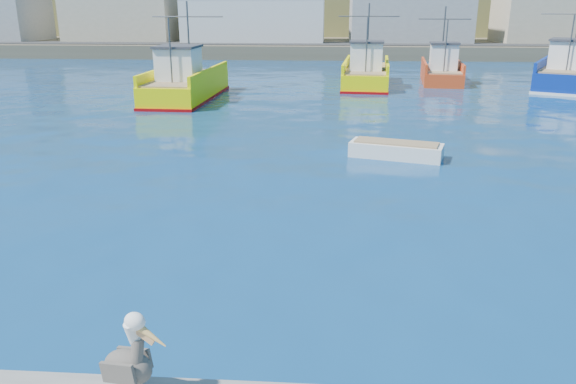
% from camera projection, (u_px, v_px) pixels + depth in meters
% --- Properties ---
extents(ground, '(260.00, 260.00, 0.00)m').
position_uv_depth(ground, '(335.00, 313.00, 11.60)').
color(ground, '#062851').
rests_on(ground, ground).
extents(trawler_yellow_a, '(4.92, 10.88, 6.45)m').
position_uv_depth(trawler_yellow_a, '(186.00, 84.00, 38.17)').
color(trawler_yellow_a, '#FFF400').
rests_on(trawler_yellow_a, ground).
extents(trawler_yellow_b, '(4.78, 10.35, 6.36)m').
position_uv_depth(trawler_yellow_b, '(366.00, 73.00, 44.59)').
color(trawler_yellow_b, '#FFF400').
rests_on(trawler_yellow_b, ground).
extents(trawler_blue, '(8.74, 12.18, 6.55)m').
position_uv_depth(trawler_blue, '(569.00, 73.00, 43.82)').
color(trawler_blue, navy).
rests_on(trawler_blue, ground).
extents(boat_orange, '(4.20, 8.33, 6.05)m').
position_uv_depth(boat_orange, '(442.00, 70.00, 46.38)').
color(boat_orange, red).
rests_on(boat_orange, ground).
extents(skiff_mid, '(4.00, 2.34, 0.82)m').
position_uv_depth(skiff_mid, '(396.00, 151.00, 23.45)').
color(skiff_mid, silver).
rests_on(skiff_mid, ground).
extents(pelican, '(1.15, 0.66, 1.43)m').
position_uv_depth(pelican, '(130.00, 360.00, 8.18)').
color(pelican, '#595451').
rests_on(pelican, dock).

